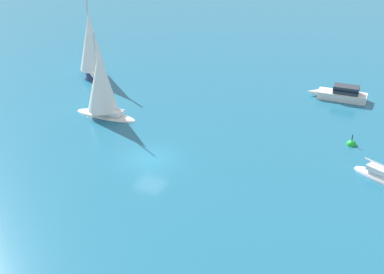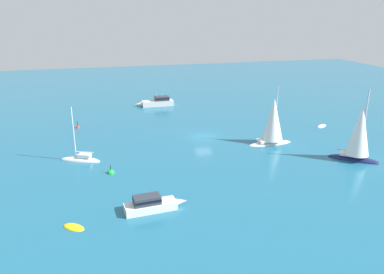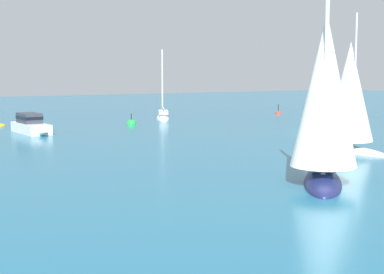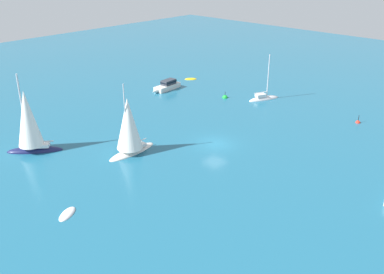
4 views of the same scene
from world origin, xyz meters
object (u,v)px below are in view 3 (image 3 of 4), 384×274
object	(u,v)px
channel_buoy	(278,114)
mooring_buoy	(131,124)
motor_cruiser	(31,125)
sloop_1	(349,101)
sloop	(163,118)
yacht	(325,107)

from	to	relation	value
channel_buoy	mooring_buoy	world-z (taller)	channel_buoy
motor_cruiser	sloop_1	size ratio (longest dim) A/B	0.72
sloop	yacht	bearing A→B (deg)	-171.78
sloop	yacht	xyz separation A→B (m)	(-8.97, -34.51, 3.30)
sloop	channel_buoy	size ratio (longest dim) A/B	5.41
sloop	sloop_1	size ratio (longest dim) A/B	0.87
sloop	channel_buoy	world-z (taller)	sloop
mooring_buoy	sloop_1	bearing A→B (deg)	-78.50
sloop	yacht	size ratio (longest dim) A/B	0.77
sloop_1	channel_buoy	distance (m)	31.68
motor_cruiser	mooring_buoy	size ratio (longest dim) A/B	4.36
motor_cruiser	yacht	distance (m)	28.45
motor_cruiser	yacht	bearing A→B (deg)	7.45
sloop	mooring_buoy	xyz separation A→B (m)	(-5.00, -3.55, -0.13)
yacht	mooring_buoy	bearing A→B (deg)	-147.13
sloop	channel_buoy	xyz separation A→B (m)	(15.19, 0.61, -0.13)
yacht	mooring_buoy	distance (m)	31.41
channel_buoy	yacht	bearing A→B (deg)	-124.52
motor_cruiser	yacht	world-z (taller)	yacht
motor_cruiser	channel_buoy	xyz separation A→B (m)	(30.25, 7.47, -0.65)
motor_cruiser	sloop	xyz separation A→B (m)	(15.05, 6.86, -0.52)
motor_cruiser	channel_buoy	distance (m)	31.16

